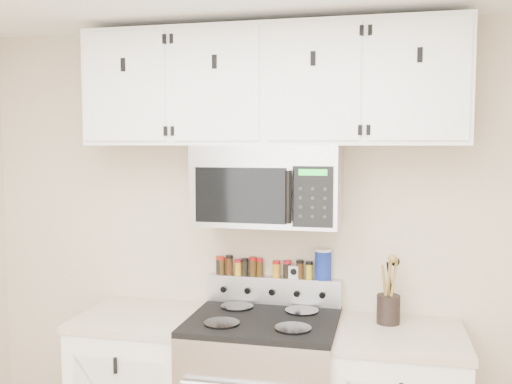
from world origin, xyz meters
The scene contains 17 objects.
back_wall centered at (0.00, 1.75, 1.25)m, with size 3.50×0.01×2.50m, color tan.
microwave centered at (0.00, 1.55, 1.63)m, with size 0.76×0.44×0.42m.
upper_cabinets centered at (0.00, 1.58, 2.15)m, with size 2.00×0.35×0.62m.
utensil_crock centered at (0.63, 1.57, 1.01)m, with size 0.12×0.12×0.35m.
kitchen_timer centered at (0.12, 1.71, 1.14)m, with size 0.06×0.05×0.07m, color silver.
salt_canister centered at (0.28, 1.71, 1.18)m, with size 0.09×0.09×0.17m.
spice_jar_0 centered at (-0.32, 1.71, 1.15)m, with size 0.05×0.05×0.10m.
spice_jar_1 centered at (-0.31, 1.71, 1.15)m, with size 0.04×0.04×0.10m.
spice_jar_2 centered at (-0.26, 1.71, 1.16)m, with size 0.04×0.04×0.11m.
spice_jar_3 centered at (-0.21, 1.71, 1.15)m, with size 0.04×0.04×0.09m.
spice_jar_4 centered at (-0.17, 1.71, 1.15)m, with size 0.04×0.04×0.10m.
spice_jar_5 centered at (-0.12, 1.71, 1.15)m, with size 0.04×0.04×0.11m.
spice_jar_6 centered at (-0.08, 1.71, 1.15)m, with size 0.04×0.04×0.10m.
spice_jar_7 centered at (0.01, 1.71, 1.15)m, with size 0.04×0.04×0.09m.
spice_jar_8 centered at (0.07, 1.71, 1.15)m, with size 0.05×0.05×0.10m.
spice_jar_9 centered at (0.15, 1.71, 1.15)m, with size 0.04×0.04×0.10m.
spice_jar_10 centered at (0.20, 1.71, 1.15)m, with size 0.04×0.04×0.10m.
Camera 1 is at (0.61, -1.39, 1.85)m, focal length 40.00 mm.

